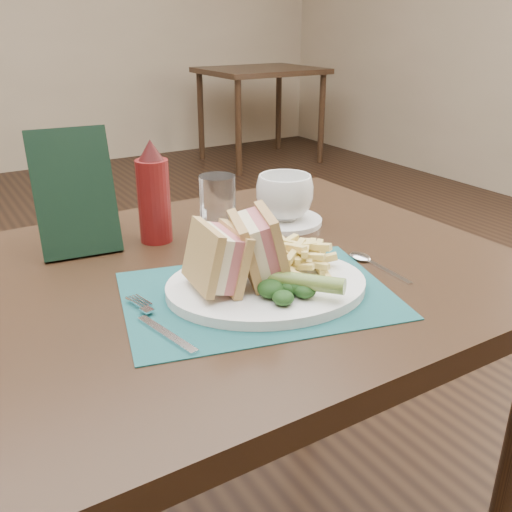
# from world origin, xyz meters

# --- Properties ---
(floor) EXTENTS (7.00, 7.00, 0.00)m
(floor) POSITION_xyz_m (0.00, 0.00, 0.00)
(floor) COLOR black
(floor) RESTS_ON ground
(table_main) EXTENTS (0.90, 0.75, 0.75)m
(table_main) POSITION_xyz_m (0.00, -0.50, 0.38)
(table_main) COLOR black
(table_main) RESTS_ON ground
(table_bg_right) EXTENTS (0.90, 0.75, 0.75)m
(table_bg_right) POSITION_xyz_m (2.10, 2.79, 0.38)
(table_bg_right) COLOR black
(table_bg_right) RESTS_ON ground
(placemat) EXTENTS (0.44, 0.36, 0.00)m
(placemat) POSITION_xyz_m (-0.03, -0.61, 0.75)
(placemat) COLOR #174A4B
(placemat) RESTS_ON table_main
(plate) EXTENTS (0.36, 0.32, 0.01)m
(plate) POSITION_xyz_m (-0.01, -0.61, 0.76)
(plate) COLOR white
(plate) RESTS_ON placemat
(sandwich_half_a) EXTENTS (0.08, 0.10, 0.10)m
(sandwich_half_a) POSITION_xyz_m (-0.11, -0.59, 0.82)
(sandwich_half_a) COLOR tan
(sandwich_half_a) RESTS_ON plate
(sandwich_half_b) EXTENTS (0.11, 0.13, 0.11)m
(sandwich_half_b) POSITION_xyz_m (-0.04, -0.59, 0.82)
(sandwich_half_b) COLOR tan
(sandwich_half_b) RESTS_ON plate
(kale_garnish) EXTENTS (0.11, 0.08, 0.03)m
(kale_garnish) POSITION_xyz_m (-0.01, -0.67, 0.78)
(kale_garnish) COLOR black
(kale_garnish) RESTS_ON plate
(pickle_spear) EXTENTS (0.09, 0.11, 0.03)m
(pickle_spear) POSITION_xyz_m (0.00, -0.68, 0.79)
(pickle_spear) COLOR #55702A
(pickle_spear) RESTS_ON plate
(fries_pile) EXTENTS (0.18, 0.20, 0.06)m
(fries_pile) POSITION_xyz_m (0.05, -0.60, 0.80)
(fries_pile) COLOR #E9D274
(fries_pile) RESTS_ON plate
(fork) EXTENTS (0.07, 0.17, 0.01)m
(fork) POSITION_xyz_m (-0.19, -0.62, 0.76)
(fork) COLOR silver
(fork) RESTS_ON placemat
(spoon) EXTENTS (0.04, 0.15, 0.01)m
(spoon) POSITION_xyz_m (0.19, -0.63, 0.76)
(spoon) COLOR silver
(spoon) RESTS_ON table_main
(saucer) EXTENTS (0.16, 0.16, 0.01)m
(saucer) POSITION_xyz_m (0.18, -0.37, 0.76)
(saucer) COLOR white
(saucer) RESTS_ON table_main
(coffee_cup) EXTENTS (0.16, 0.16, 0.09)m
(coffee_cup) POSITION_xyz_m (0.18, -0.37, 0.80)
(coffee_cup) COLOR white
(coffee_cup) RESTS_ON saucer
(drinking_glass) EXTENTS (0.08, 0.08, 0.13)m
(drinking_glass) POSITION_xyz_m (0.01, -0.41, 0.81)
(drinking_glass) COLOR silver
(drinking_glass) RESTS_ON table_main
(ketchup_bottle) EXTENTS (0.06, 0.06, 0.19)m
(ketchup_bottle) POSITION_xyz_m (-0.07, -0.33, 0.84)
(ketchup_bottle) COLOR #611010
(ketchup_bottle) RESTS_ON table_main
(check_presenter) EXTENTS (0.14, 0.10, 0.21)m
(check_presenter) POSITION_xyz_m (-0.20, -0.30, 0.86)
(check_presenter) COLOR black
(check_presenter) RESTS_ON table_main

